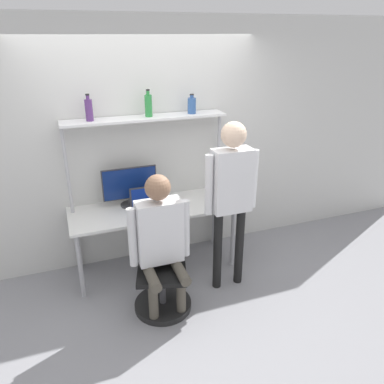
{
  "coord_description": "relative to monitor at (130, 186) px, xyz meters",
  "views": [
    {
      "loc": [
        -0.87,
        -3.25,
        2.52
      ],
      "look_at": [
        0.26,
        -0.16,
        1.11
      ],
      "focal_mm": 35.0,
      "sensor_mm": 36.0,
      "label": 1
    }
  ],
  "objects": [
    {
      "name": "ground_plane",
      "position": [
        0.22,
        -0.5,
        -0.99
      ],
      "size": [
        12.0,
        12.0,
        0.0
      ],
      "primitive_type": "plane",
      "color": "gray"
    },
    {
      "name": "wall_back",
      "position": [
        0.22,
        0.2,
        0.36
      ],
      "size": [
        8.0,
        0.06,
        2.7
      ],
      "color": "silver",
      "rests_on": "ground_plane"
    },
    {
      "name": "desk",
      "position": [
        0.22,
        -0.15,
        -0.31
      ],
      "size": [
        1.8,
        0.65,
        0.76
      ],
      "color": "silver",
      "rests_on": "ground_plane"
    },
    {
      "name": "shelf_unit",
      "position": [
        0.22,
        0.03,
        0.48
      ],
      "size": [
        1.71,
        0.27,
        1.71
      ],
      "color": "white",
      "rests_on": "ground_plane"
    },
    {
      "name": "monitor",
      "position": [
        0.0,
        0.0,
        0.0
      ],
      "size": [
        0.59,
        0.24,
        0.43
      ],
      "color": "#333338",
      "rests_on": "desk"
    },
    {
      "name": "laptop",
      "position": [
        0.11,
        -0.2,
        -0.16
      ],
      "size": [
        0.3,
        0.25,
        0.25
      ],
      "color": "#333338",
      "rests_on": "desk"
    },
    {
      "name": "cell_phone",
      "position": [
        0.35,
        -0.25,
        -0.23
      ],
      "size": [
        0.07,
        0.15,
        0.01
      ],
      "color": "black",
      "rests_on": "desk"
    },
    {
      "name": "office_chair",
      "position": [
        0.11,
        -0.82,
        -0.72
      ],
      "size": [
        0.57,
        0.57,
        0.9
      ],
      "color": "black",
      "rests_on": "ground_plane"
    },
    {
      "name": "person_seated",
      "position": [
        0.1,
        -0.86,
        -0.17
      ],
      "size": [
        0.58,
        0.48,
        1.39
      ],
      "color": "#4C473D",
      "rests_on": "ground_plane"
    },
    {
      "name": "person_standing",
      "position": [
        0.85,
        -0.73,
        0.16
      ],
      "size": [
        0.55,
        0.24,
        1.78
      ],
      "color": "black",
      "rests_on": "ground_plane"
    },
    {
      "name": "bottle_green",
      "position": [
        0.25,
        0.03,
        0.84
      ],
      "size": [
        0.07,
        0.07,
        0.28
      ],
      "color": "#2D8C3F",
      "rests_on": "shelf_unit"
    },
    {
      "name": "bottle_blue",
      "position": [
        0.72,
        0.03,
        0.81
      ],
      "size": [
        0.09,
        0.09,
        0.2
      ],
      "color": "#335999",
      "rests_on": "shelf_unit"
    },
    {
      "name": "bottle_purple",
      "position": [
        -0.34,
        0.03,
        0.83
      ],
      "size": [
        0.07,
        0.07,
        0.26
      ],
      "color": "#593372",
      "rests_on": "shelf_unit"
    }
  ]
}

